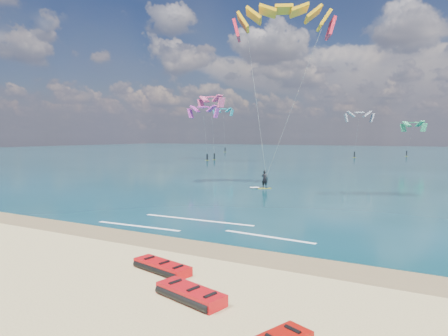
% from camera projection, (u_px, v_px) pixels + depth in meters
% --- Properties ---
extents(ground, '(320.00, 320.00, 0.00)m').
position_uv_depth(ground, '(328.00, 176.00, 52.69)').
color(ground, tan).
rests_on(ground, ground).
extents(wet_sand_strip, '(320.00, 2.40, 0.01)m').
position_uv_depth(wet_sand_strip, '(151.00, 240.00, 20.19)').
color(wet_sand_strip, brown).
rests_on(wet_sand_strip, ground).
extents(sea, '(320.00, 200.00, 0.04)m').
position_uv_depth(sea, '(385.00, 155.00, 108.90)').
color(sea, '#0A3237').
rests_on(sea, ground).
extents(packed_kite_left, '(2.99, 1.72, 0.42)m').
position_uv_depth(packed_kite_left, '(162.00, 271.00, 15.58)').
color(packed_kite_left, red).
rests_on(packed_kite_left, ground).
extents(packed_kite_mid, '(2.97, 1.88, 0.45)m').
position_uv_depth(packed_kite_mid, '(191.00, 300.00, 12.88)').
color(packed_kite_mid, red).
rests_on(packed_kite_mid, ground).
extents(kitesurfer_main, '(10.73, 7.90, 17.28)m').
position_uv_depth(kitesurfer_main, '(274.00, 95.00, 35.84)').
color(kitesurfer_main, yellow).
rests_on(kitesurfer_main, sea).
extents(shoreline_foam, '(13.01, 3.63, 0.01)m').
position_uv_depth(shoreline_foam, '(197.00, 226.00, 23.19)').
color(shoreline_foam, white).
rests_on(shoreline_foam, ground).
extents(distant_kites, '(86.09, 41.98, 13.50)m').
position_uv_depth(distant_kites, '(333.00, 133.00, 86.64)').
color(distant_kites, '#9D99A1').
rests_on(distant_kites, ground).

